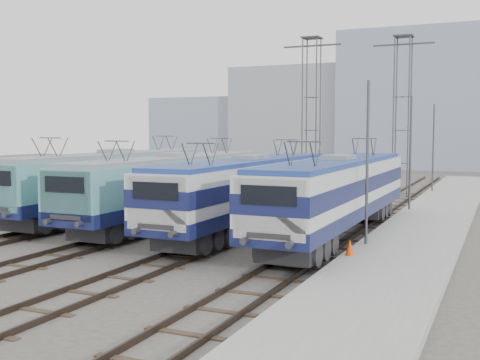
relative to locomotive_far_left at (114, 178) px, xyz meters
name	(u,v)px	position (x,y,z in m)	size (l,w,h in m)	color
ground	(162,243)	(6.75, -5.93, -2.26)	(160.00, 160.00, 0.00)	#514C47
platform	(424,228)	(16.95, 2.07, -2.11)	(4.00, 70.00, 0.30)	#9E9E99
locomotive_far_left	(114,178)	(0.00, 0.00, 0.00)	(2.87, 18.14, 3.41)	#141A49
locomotive_center_left	(174,183)	(4.50, -0.93, -0.05)	(2.80, 17.67, 3.33)	#141A49
locomotive_center_right	(248,186)	(9.00, -1.43, -0.02)	(2.76, 17.47, 3.28)	#141A49
locomotive_far_right	(338,189)	(13.50, -1.55, 0.02)	(2.83, 17.88, 3.36)	#141A49
catenary_tower_west	(311,109)	(6.75, 16.07, 4.38)	(4.50, 1.20, 12.00)	#3F4247
catenary_tower_east	(402,108)	(13.25, 18.07, 4.38)	(4.50, 1.20, 12.00)	#3F4247
mast_front	(367,167)	(15.35, -3.93, 1.24)	(0.12, 0.12, 7.00)	#3F4247
mast_mid	(410,156)	(15.35, 8.07, 1.24)	(0.12, 0.12, 7.00)	#3F4247
mast_rear	(433,150)	(15.35, 20.07, 1.24)	(0.12, 0.12, 7.00)	#3F4247
safety_cone	(350,247)	(15.29, -6.48, -1.65)	(0.34, 0.34, 0.61)	#DF450A
building_west	(301,117)	(-7.25, 56.07, 4.74)	(18.00, 12.00, 14.00)	#9197A2
building_center	(429,101)	(10.75, 56.07, 6.74)	(22.00, 14.00, 18.00)	#8B95AC
building_far_west	(204,131)	(-23.25, 56.07, 2.74)	(14.00, 10.00, 10.00)	#8B95AC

